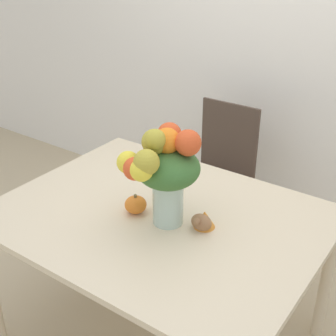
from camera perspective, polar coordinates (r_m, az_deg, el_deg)
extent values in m
plane|color=tan|center=(2.65, -0.94, -19.79)|extent=(12.00, 12.00, 0.00)
cube|color=white|center=(3.12, 14.87, 15.39)|extent=(8.00, 0.06, 2.70)
cube|color=beige|center=(2.16, -1.09, -5.95)|extent=(1.46, 1.13, 0.03)
cylinder|color=beige|center=(3.06, -5.61, -3.82)|extent=(0.06, 0.06, 0.74)
cylinder|color=beige|center=(2.54, 18.77, -12.65)|extent=(0.06, 0.06, 0.74)
cylinder|color=#B2CCBC|center=(2.04, 0.00, -4.05)|extent=(0.14, 0.14, 0.21)
cylinder|color=silver|center=(2.08, 0.00, -5.47)|extent=(0.12, 0.12, 0.09)
cylinder|color=#38662D|center=(2.01, 0.63, -3.37)|extent=(0.01, 0.00, 0.27)
cylinder|color=#38662D|center=(2.04, 0.61, -2.92)|extent=(0.01, 0.01, 0.27)
cylinder|color=#38662D|center=(2.05, -0.24, -2.79)|extent=(0.01, 0.01, 0.27)
cylinder|color=#38662D|center=(2.03, -0.77, -3.16)|extent=(0.01, 0.01, 0.27)
cylinder|color=#38662D|center=(2.00, -0.23, -3.52)|extent=(0.01, 0.01, 0.27)
ellipsoid|color=#38662D|center=(1.97, 0.00, 0.00)|extent=(0.28, 0.28, 0.17)
sphere|color=yellow|center=(1.95, -4.88, 0.69)|extent=(0.10, 0.10, 0.10)
sphere|color=#AD9E33|center=(1.91, -1.67, 3.22)|extent=(0.11, 0.11, 0.11)
sphere|color=orange|center=(1.92, -0.11, 3.33)|extent=(0.11, 0.11, 0.11)
sphere|color=#AD9E33|center=(1.82, -2.64, 0.70)|extent=(0.11, 0.11, 0.11)
sphere|color=#D64C23|center=(1.87, -4.07, -0.10)|extent=(0.10, 0.10, 0.10)
sphere|color=yellow|center=(1.83, -3.24, -0.24)|extent=(0.09, 0.09, 0.09)
sphere|color=#D64C23|center=(1.89, 2.50, 3.11)|extent=(0.11, 0.11, 0.11)
sphere|color=#AD9E33|center=(1.87, -1.59, 3.47)|extent=(0.09, 0.09, 0.09)
sphere|color=#D64C23|center=(1.99, 0.17, 4.07)|extent=(0.11, 0.11, 0.11)
ellipsoid|color=orange|center=(2.15, -3.97, -4.47)|extent=(0.10, 0.10, 0.08)
cylinder|color=brown|center=(2.13, -4.01, -3.48)|extent=(0.01, 0.01, 0.02)
ellipsoid|color=#936642|center=(2.04, 4.09, -6.61)|extent=(0.10, 0.07, 0.07)
cone|color=orange|center=(2.05, 4.48, -6.23)|extent=(0.10, 0.10, 0.08)
sphere|color=#936642|center=(1.99, 3.52, -6.51)|extent=(0.03, 0.03, 0.03)
cube|color=#47382D|center=(3.00, 5.32, -2.52)|extent=(0.42, 0.42, 0.02)
cylinder|color=#47382D|center=(3.08, 0.78, -6.70)|extent=(0.04, 0.04, 0.45)
cylinder|color=#47382D|center=(2.94, 6.32, -8.78)|extent=(0.04, 0.04, 0.45)
cylinder|color=#47382D|center=(3.32, 4.09, -4.01)|extent=(0.04, 0.04, 0.45)
cylinder|color=#47382D|center=(3.19, 9.34, -5.78)|extent=(0.04, 0.04, 0.45)
cube|color=#47382D|center=(3.05, 7.44, 3.33)|extent=(0.40, 0.02, 0.51)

